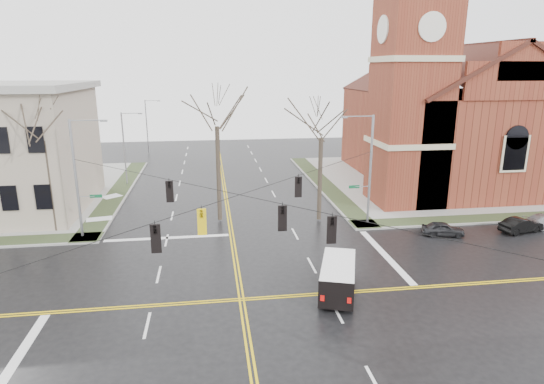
{
  "coord_description": "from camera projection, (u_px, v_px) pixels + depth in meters",
  "views": [
    {
      "loc": [
        -1.52,
        -23.33,
        12.73
      ],
      "look_at": [
        2.59,
        6.0,
        4.63
      ],
      "focal_mm": 30.0,
      "sensor_mm": 36.0,
      "label": 1
    }
  ],
  "objects": [
    {
      "name": "ground",
      "position": [
        242.0,
        299.0,
        25.85
      ],
      "size": [
        120.0,
        120.0,
        0.0
      ],
      "primitive_type": "plane",
      "color": "black",
      "rests_on": "ground"
    },
    {
      "name": "sidewalks",
      "position": [
        242.0,
        298.0,
        25.83
      ],
      "size": [
        80.0,
        80.0,
        0.17
      ],
      "color": "gray",
      "rests_on": "ground"
    },
    {
      "name": "road_markings",
      "position": [
        242.0,
        299.0,
        25.85
      ],
      "size": [
        100.0,
        100.0,
        0.01
      ],
      "color": "gold",
      "rests_on": "ground"
    },
    {
      "name": "church",
      "position": [
        445.0,
        108.0,
        50.62
      ],
      "size": [
        24.28,
        27.48,
        27.5
      ],
      "color": "maroon",
      "rests_on": "ground"
    },
    {
      "name": "signal_pole_ne",
      "position": [
        368.0,
        167.0,
        37.05
      ],
      "size": [
        2.75,
        0.22,
        9.0
      ],
      "color": "gray",
      "rests_on": "ground"
    },
    {
      "name": "signal_pole_nw",
      "position": [
        78.0,
        176.0,
        34.01
      ],
      "size": [
        2.75,
        0.22,
        9.0
      ],
      "color": "gray",
      "rests_on": "ground"
    },
    {
      "name": "span_wires",
      "position": [
        240.0,
        195.0,
        24.21
      ],
      "size": [
        23.02,
        23.02,
        0.03
      ],
      "color": "black",
      "rests_on": "ground"
    },
    {
      "name": "traffic_signals",
      "position": [
        241.0,
        212.0,
        23.77
      ],
      "size": [
        8.21,
        8.26,
        1.3
      ],
      "color": "black",
      "rests_on": "ground"
    },
    {
      "name": "streetlight_north_a",
      "position": [
        125.0,
        146.0,
        49.99
      ],
      "size": [
        2.3,
        0.2,
        8.0
      ],
      "color": "gray",
      "rests_on": "ground"
    },
    {
      "name": "streetlight_north_b",
      "position": [
        148.0,
        124.0,
        69.09
      ],
      "size": [
        2.3,
        0.2,
        8.0
      ],
      "color": "gray",
      "rests_on": "ground"
    },
    {
      "name": "cargo_van",
      "position": [
        338.0,
        274.0,
        26.49
      ],
      "size": [
        3.35,
        5.21,
        1.86
      ],
      "rotation": [
        0.0,
        0.0,
        -0.32
      ],
      "color": "white",
      "rests_on": "ground"
    },
    {
      "name": "parked_car_a",
      "position": [
        443.0,
        229.0,
        35.61
      ],
      "size": [
        3.43,
        2.05,
        1.09
      ],
      "primitive_type": "imported",
      "rotation": [
        0.0,
        0.0,
        1.32
      ],
      "color": "black",
      "rests_on": "ground"
    },
    {
      "name": "parked_car_b",
      "position": [
        521.0,
        225.0,
        36.32
      ],
      "size": [
        3.81,
        2.05,
        1.19
      ],
      "primitive_type": "imported",
      "rotation": [
        0.0,
        0.0,
        1.8
      ],
      "color": "black",
      "rests_on": "ground"
    },
    {
      "name": "parked_car_c",
      "position": [
        543.0,
        220.0,
        37.57
      ],
      "size": [
        4.05,
        2.69,
        1.09
      ],
      "primitive_type": "imported",
      "rotation": [
        0.0,
        0.0,
        1.91
      ],
      "color": "gray",
      "rests_on": "ground"
    },
    {
      "name": "tree_nw_far",
      "position": [
        44.0,
        134.0,
        34.48
      ],
      "size": [
        4.0,
        4.0,
        10.89
      ],
      "color": "#312A1F",
      "rests_on": "ground"
    },
    {
      "name": "tree_nw_near",
      "position": [
        217.0,
        120.0,
        36.82
      ],
      "size": [
        4.0,
        4.0,
        11.97
      ],
      "color": "#312A1F",
      "rests_on": "ground"
    },
    {
      "name": "tree_ne",
      "position": [
        321.0,
        132.0,
        37.21
      ],
      "size": [
        4.0,
        4.0,
        10.55
      ],
      "color": "#312A1F",
      "rests_on": "ground"
    }
  ]
}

